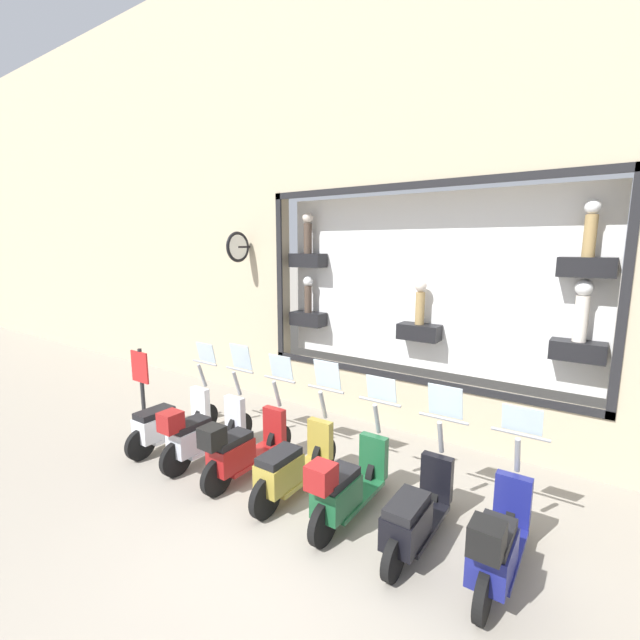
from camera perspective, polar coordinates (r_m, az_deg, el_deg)
The scene contains 10 objects.
ground_plane at distance 5.50m, azimuth -3.94°, elevation -26.99°, with size 120.00×120.00×0.00m, color gray.
building_facade at distance 7.66m, azimuth 13.54°, elevation 19.05°, with size 1.24×36.00×8.90m.
scooter_navy_0 at distance 4.98m, azimuth 22.63°, elevation -25.57°, with size 1.80×0.61×1.56m.
scooter_black_1 at distance 5.25m, azimuth 12.71°, elevation -23.71°, with size 1.79×0.60×1.64m.
scooter_green_2 at distance 5.48m, azimuth 3.54°, elevation -21.12°, with size 1.80×0.60×1.60m.
scooter_olive_3 at distance 5.97m, azimuth -3.61°, elevation -18.74°, with size 1.80×0.60×1.68m.
scooter_red_4 at distance 6.42m, azimuth -10.29°, elevation -16.37°, with size 1.80×0.60×1.64m.
scooter_silver_5 at distance 7.00m, azimuth -15.45°, elevation -14.23°, with size 1.80×0.61×1.70m.
scooter_white_6 at distance 7.68m, azimuth -19.37°, elevation -12.64°, with size 1.80×0.61×1.60m.
shop_sign_post at distance 8.25m, azimuth -22.66°, elevation -8.38°, with size 0.36×0.45×1.53m.
Camera 1 is at (-3.43, -2.75, 3.30)m, focal length 24.00 mm.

